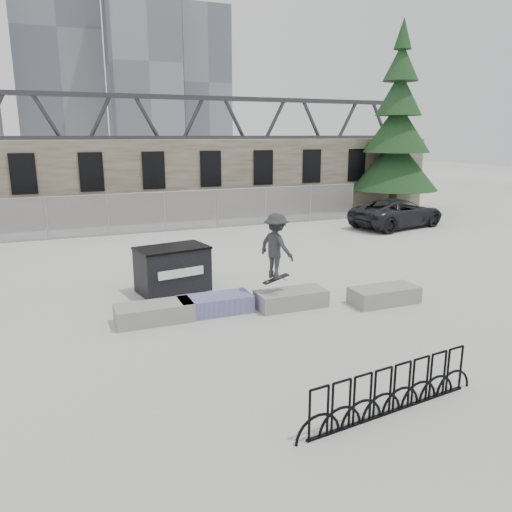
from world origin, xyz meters
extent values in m
plane|color=beige|center=(0.00, 0.00, 0.00)|extent=(120.00, 120.00, 0.00)
cube|color=brown|center=(0.00, 16.25, 2.25)|extent=(36.00, 2.50, 4.50)
cube|color=black|center=(-6.40, 14.98, 2.90)|extent=(1.20, 0.12, 2.00)
cube|color=black|center=(-3.20, 14.98, 2.90)|extent=(1.20, 0.12, 2.00)
cube|color=black|center=(0.00, 14.98, 2.90)|extent=(1.20, 0.12, 2.00)
cube|color=black|center=(3.20, 14.98, 2.90)|extent=(1.20, 0.12, 2.00)
cube|color=black|center=(6.40, 14.98, 2.90)|extent=(1.20, 0.12, 2.00)
cube|color=black|center=(9.60, 14.98, 2.90)|extent=(1.20, 0.12, 2.00)
cube|color=black|center=(12.80, 14.98, 2.90)|extent=(1.20, 0.12, 2.00)
cube|color=black|center=(16.00, 14.98, 2.90)|extent=(1.20, 0.12, 2.00)
cylinder|color=gray|center=(-5.50, 12.50, 1.00)|extent=(0.06, 0.06, 2.00)
cylinder|color=gray|center=(-2.75, 12.50, 1.00)|extent=(0.06, 0.06, 2.00)
cylinder|color=gray|center=(0.00, 12.50, 1.00)|extent=(0.06, 0.06, 2.00)
cylinder|color=gray|center=(2.75, 12.50, 1.00)|extent=(0.06, 0.06, 2.00)
cylinder|color=gray|center=(5.50, 12.50, 1.00)|extent=(0.06, 0.06, 2.00)
cylinder|color=gray|center=(8.25, 12.50, 1.00)|extent=(0.06, 0.06, 2.00)
cylinder|color=gray|center=(11.00, 12.50, 1.00)|extent=(0.06, 0.06, 2.00)
cube|color=#99999E|center=(0.00, 12.50, 1.00)|extent=(22.00, 0.02, 2.00)
cylinder|color=gray|center=(0.00, 12.50, 2.00)|extent=(22.00, 0.04, 0.04)
cube|color=gray|center=(-2.92, 0.19, 0.24)|extent=(2.00, 0.90, 0.48)
cube|color=#2D471E|center=(-2.92, 0.19, 0.42)|extent=(1.76, 0.66, 0.10)
cube|color=#303191|center=(-1.22, 0.25, 0.24)|extent=(2.00, 0.90, 0.48)
cube|color=#2D471E|center=(-1.22, 0.25, 0.42)|extent=(1.76, 0.66, 0.10)
cube|color=gray|center=(0.92, -0.11, 0.24)|extent=(2.00, 0.90, 0.48)
cube|color=#2D471E|center=(0.92, -0.11, 0.42)|extent=(1.76, 0.66, 0.10)
cube|color=gray|center=(3.58, -0.84, 0.24)|extent=(2.00, 0.90, 0.48)
cube|color=#2D471E|center=(3.58, -0.84, 0.42)|extent=(1.76, 0.66, 0.10)
cube|color=black|center=(-1.86, 2.62, 0.68)|extent=(2.30, 1.62, 1.37)
cube|color=black|center=(-1.86, 2.62, 1.39)|extent=(2.36, 1.68, 0.06)
cube|color=white|center=(-1.74, 1.98, 0.74)|extent=(1.45, 0.29, 0.26)
cube|color=black|center=(0.11, -5.80, 0.02)|extent=(3.58, 0.49, 0.04)
torus|color=black|center=(-1.45, -5.99, 0.45)|extent=(0.89, 0.16, 0.89)
torus|color=black|center=(-1.00, -5.93, 0.45)|extent=(0.89, 0.16, 0.89)
torus|color=black|center=(-0.56, -5.88, 0.45)|extent=(0.89, 0.16, 0.89)
torus|color=black|center=(-0.11, -5.83, 0.45)|extent=(0.89, 0.16, 0.89)
torus|color=black|center=(0.34, -5.77, 0.45)|extent=(0.89, 0.16, 0.89)
torus|color=black|center=(0.78, -5.72, 0.45)|extent=(0.89, 0.16, 0.89)
torus|color=black|center=(1.23, -5.67, 0.45)|extent=(0.89, 0.16, 0.89)
torus|color=black|center=(1.68, -5.62, 0.45)|extent=(0.89, 0.16, 0.89)
cylinder|color=#38281E|center=(14.90, 13.87, 1.31)|extent=(0.50, 0.50, 2.61)
cone|color=black|center=(14.90, 13.87, 3.00)|extent=(5.34, 5.34, 3.20)
cone|color=black|center=(14.90, 13.87, 5.20)|extent=(4.08, 4.08, 3.00)
cone|color=black|center=(14.90, 13.87, 7.20)|extent=(2.82, 2.82, 2.60)
cone|color=black|center=(14.90, 13.87, 9.00)|extent=(2.13, 2.13, 2.20)
cone|color=black|center=(14.90, 13.87, 10.60)|extent=(1.07, 1.07, 1.80)
cube|color=slate|center=(-2.00, 100.00, 24.00)|extent=(16.00, 14.00, 48.00)
cube|color=slate|center=(12.00, 85.00, 17.00)|extent=(12.00, 12.00, 34.00)
cube|color=slate|center=(26.00, 95.00, 15.00)|extent=(10.00, 10.00, 30.00)
cube|color=#2D3033|center=(10.00, 55.00, 4.00)|extent=(70.00, 3.00, 1.20)
cube|color=#2D3033|center=(10.00, 55.00, 9.50)|extent=(70.00, 0.60, 0.60)
cube|color=gray|center=(40.00, 55.00, 2.00)|extent=(2.00, 3.00, 4.00)
imported|color=black|center=(11.66, 9.17, 0.75)|extent=(5.85, 3.63, 1.51)
imported|color=#292A2C|center=(0.49, 0.00, 1.79)|extent=(1.06, 1.35, 1.83)
cube|color=black|center=(0.49, 0.00, 0.85)|extent=(0.81, 0.31, 0.20)
cylinder|color=beige|center=(0.21, -0.07, 0.80)|extent=(0.06, 0.03, 0.06)
cylinder|color=beige|center=(0.21, 0.07, 0.80)|extent=(0.06, 0.03, 0.06)
cylinder|color=beige|center=(0.77, -0.07, 0.80)|extent=(0.06, 0.03, 0.06)
cylinder|color=beige|center=(0.77, 0.07, 0.80)|extent=(0.06, 0.03, 0.06)
camera|label=1|loc=(-5.06, -12.24, 4.80)|focal=35.00mm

